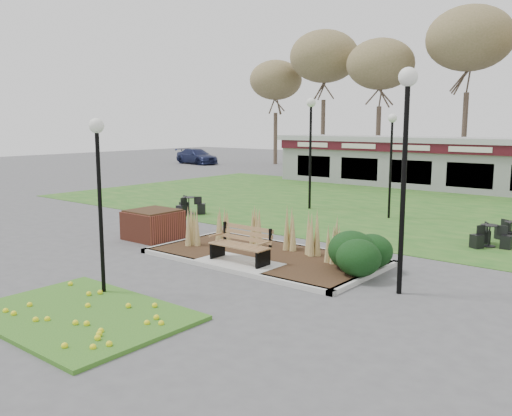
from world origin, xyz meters
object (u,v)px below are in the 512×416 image
Objects in this scene: bistro_set_c at (512,235)px; lamp_post_far_left at (311,129)px; food_pavilion at (479,165)px; lamp_post_near_right at (406,131)px; car_silver at (355,161)px; lamp_post_near_left at (98,168)px; brick_planter at (153,224)px; car_black at (320,166)px; park_bench at (242,244)px; car_blue at (197,156)px; lamp_post_mid_left at (392,143)px; bistro_set_b at (489,239)px; bistro_set_a at (189,208)px.

lamp_post_far_left is at bearing 169.54° from bistro_set_c.
food_pavilion is 5.06× the size of lamp_post_near_right.
lamp_post_near_left is at bearing 175.64° from car_silver.
brick_planter is 22.44m from car_black.
car_silver is at bearing 109.08° from lamp_post_near_left.
park_bench is 0.36× the size of car_blue.
car_blue is (-21.60, 23.54, 0.20)m from brick_planter.
bistro_set_c is at bearing 57.25° from park_bench.
bistro_set_c is at bearing 36.08° from brick_planter.
car_blue is (-25.89, 15.26, -2.28)m from lamp_post_mid_left.
lamp_post_mid_left reaches higher than park_bench.
lamp_post_mid_left reaches higher than food_pavilion.
car_silver reaches higher than brick_planter.
lamp_post_near_right is (4.20, 0.40, 2.95)m from park_bench.
food_pavilion is (4.40, 18.96, 1.00)m from brick_planter.
brick_planter is 26.91m from car_silver.
park_bench is 5.15m from lamp_post_near_right.
food_pavilion is at bearing 88.13° from lamp_post_near_left.
park_bench is 1.36× the size of bistro_set_b.
car_black is (-11.36, 13.02, -2.25)m from lamp_post_mid_left.
bistro_set_c is (11.67, 2.70, -0.02)m from bistro_set_a.
lamp_post_near_left is 11.60m from bistro_set_b.
brick_planter is at bearing -171.59° from car_black.
car_silver is (-10.55, 30.50, -2.00)m from lamp_post_near_left.
car_blue is at bearing 136.95° from park_bench.
car_silver is 1.08× the size of car_black.
food_pavilion is 11.51m from lamp_post_far_left.
lamp_post_far_left is (-3.71, 0.01, 0.51)m from lamp_post_mid_left.
food_pavilion is 19.63× the size of bistro_set_b.
park_bench reaches higher than bistro_set_c.
food_pavilion is 5.25× the size of car_blue.
lamp_post_mid_left is at bearing 87.07° from lamp_post_near_left.
brick_planter is 0.35× the size of car_black.
lamp_post_near_right reaches higher than bistro_set_c.
lamp_post_near_right is 3.75× the size of bistro_set_a.
car_silver is (-11.32, 7.04, -0.69)m from food_pavilion.
car_black is at bearing 135.28° from bistro_set_b.
park_bench is at bearing 179.50° from car_silver.
lamp_post_near_left is 0.79× the size of lamp_post_near_right.
bistro_set_a is (-2.48, 4.00, -0.22)m from brick_planter.
lamp_post_mid_left is 3.75m from lamp_post_far_left.
brick_planter is 11.38m from bistro_set_c.
park_bench is at bearing -89.28° from lamp_post_mid_left.
lamp_post_far_left reaches higher than brick_planter.
car_blue is at bearing 141.66° from lamp_post_near_right.
lamp_post_mid_left is at bearing -90.61° from food_pavilion.
bistro_set_b is (0.21, 5.92, -3.30)m from lamp_post_near_right.
lamp_post_near_left is at bearing -167.42° from car_black.
lamp_post_near_right is at bearing -77.73° from food_pavilion.
lamp_post_near_left is 3.15× the size of bistro_set_c.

